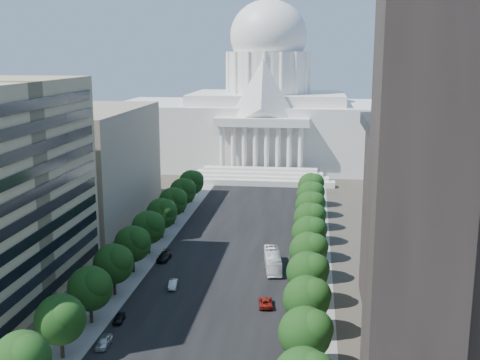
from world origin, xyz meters
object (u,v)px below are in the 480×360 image
at_px(car_dark_a, 119,318).
at_px(car_red, 266,302).
at_px(car_silver, 173,284).
at_px(city_bus, 273,261).
at_px(car_dark_b, 164,256).
at_px(car_parked, 104,342).

bearing_deg(car_dark_a, car_red, 17.95).
distance_m(car_silver, city_bus, 22.55).
bearing_deg(city_bus, car_dark_b, 166.69).
xyz_separation_m(car_dark_a, city_bus, (24.11, 28.73, 1.16)).
bearing_deg(car_dark_a, car_dark_b, 86.46).
bearing_deg(car_red, car_dark_b, -48.48).
bearing_deg(car_dark_b, car_silver, -67.13).
distance_m(car_dark_a, car_silver, 16.80).
bearing_deg(car_silver, car_red, -25.72).
relative_size(car_red, car_parked, 1.18).
height_order(car_silver, car_parked, car_parked).
bearing_deg(car_dark_a, car_silver, 66.84).
bearing_deg(car_parked, city_bus, 56.37).
bearing_deg(car_silver, car_parked, -108.88).
xyz_separation_m(car_parked, city_bus, (23.65, 37.46, 1.05)).
bearing_deg(car_red, car_silver, -25.41).
height_order(car_dark_a, car_red, car_red).
xyz_separation_m(car_dark_a, car_parked, (0.45, -8.73, 0.10)).
bearing_deg(car_dark_b, car_dark_a, -87.30).
xyz_separation_m(car_dark_a, car_dark_b, (0.00, 31.17, 0.17)).
height_order(car_silver, city_bus, city_bus).
height_order(car_dark_b, city_bus, city_bus).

